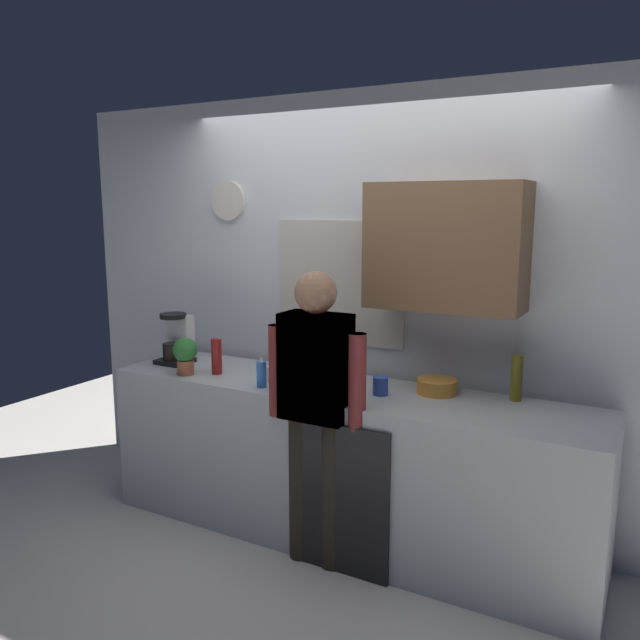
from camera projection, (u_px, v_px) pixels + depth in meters
The scene contains 17 objects.
ground_plane at pixel (316, 561), 3.49m from camera, with size 8.00×8.00×0.00m, color silver.
kitchen_counter at pixel (341, 464), 3.67m from camera, with size 2.88×0.64×0.91m, color #B2B7BC.
dishwasher_panel at pixel (340, 500), 3.32m from camera, with size 0.56×0.02×0.82m, color black.
back_wall_assembly at pixel (381, 301), 3.83m from camera, with size 4.48×0.42×2.60m.
coffee_maker at pixel (177, 340), 4.15m from camera, with size 0.20×0.20×0.33m.
bottle_dark_sauce at pixel (307, 365), 3.75m from camera, with size 0.06×0.06×0.18m, color black.
bottle_olive_oil at pixel (517, 377), 3.34m from camera, with size 0.06×0.06×0.25m, color olive.
bottle_amber_beer at pixel (276, 357), 3.83m from camera, with size 0.06×0.06×0.23m, color brown.
bottle_red_vinegar at pixel (217, 356), 3.87m from camera, with size 0.06×0.06×0.22m, color maroon.
bottle_green_wine at pixel (303, 366), 3.47m from camera, with size 0.07×0.07×0.30m, color #195923.
cup_blue_mug at pixel (380, 386), 3.45m from camera, with size 0.08×0.08×0.10m, color #3351B2.
cup_white_mug at pixel (274, 374), 3.70m from camera, with size 0.08×0.08×0.10m, color white.
mixing_bowl at pixel (437, 386), 3.48m from camera, with size 0.22×0.22×0.08m, color orange.
potted_plant at pixel (185, 353), 3.85m from camera, with size 0.15×0.15×0.23m.
dish_soap at pixel (261, 374), 3.59m from camera, with size 0.06×0.06×0.18m.
person_at_sink at pixel (316, 395), 3.32m from camera, with size 0.57×0.22×1.60m.
person_guest at pixel (316, 395), 3.32m from camera, with size 0.57×0.22×1.60m.
Camera 1 is at (1.57, -2.79, 1.92)m, focal length 35.63 mm.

